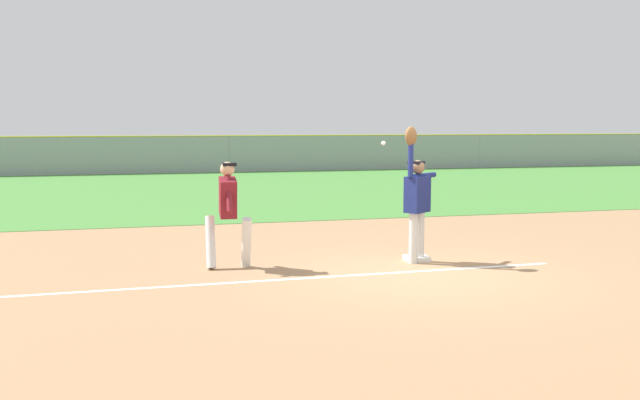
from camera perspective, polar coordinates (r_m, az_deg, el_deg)
ground_plane at (r=11.06m, az=7.93°, el=-5.97°), size 72.40×72.40×0.00m
outfield_grass at (r=25.16m, az=-4.93°, el=0.94°), size 51.97×17.19×0.01m
chalk_foul_line at (r=10.36m, az=-11.23°, el=-6.85°), size 12.00×0.36×0.01m
first_base at (r=12.09m, az=7.84°, el=-4.72°), size 0.39×0.39×0.08m
fielder at (r=11.79m, az=7.85°, el=0.31°), size 0.79×0.61×2.28m
runner at (r=11.31m, az=-7.48°, el=-0.57°), size 0.72×0.84×1.72m
baseball at (r=11.87m, az=5.17°, el=4.62°), size 0.07×0.07×0.07m
outfield_fence at (r=33.59m, az=-7.39°, el=3.74°), size 52.05×0.08×1.76m
parked_car_red at (r=36.41m, az=-16.17°, el=3.42°), size 4.45×2.22×1.25m
parked_car_white at (r=36.85m, az=-5.41°, el=3.67°), size 4.55×2.43×1.25m
parked_car_black at (r=38.02m, az=2.74°, el=3.77°), size 4.51×2.33×1.25m
parked_car_green at (r=40.49m, az=11.28°, el=3.81°), size 4.53×2.38×1.25m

